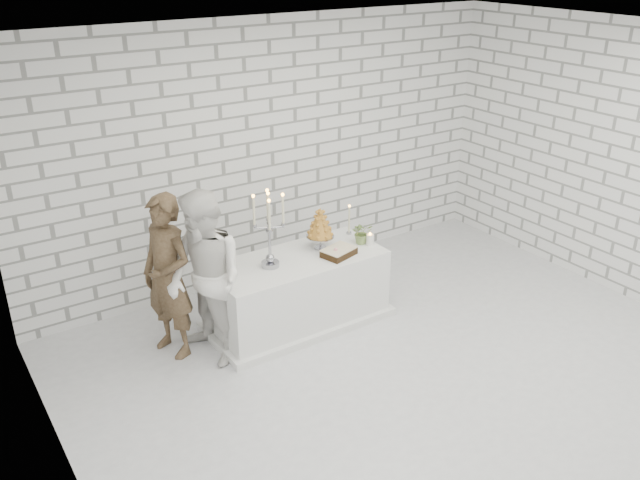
{
  "coord_description": "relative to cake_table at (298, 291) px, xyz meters",
  "views": [
    {
      "loc": [
        -3.58,
        -3.89,
        3.71
      ],
      "look_at": [
        -0.34,
        1.01,
        1.05
      ],
      "focal_mm": 37.33,
      "sensor_mm": 36.0,
      "label": 1
    }
  ],
  "objects": [
    {
      "name": "cake_table",
      "position": [
        0.0,
        0.0,
        0.0
      ],
      "size": [
        1.8,
        0.8,
        0.75
      ],
      "primitive_type": "cube",
      "color": "white",
      "rests_on": "ground"
    },
    {
      "name": "croquembouche",
      "position": [
        0.33,
        0.08,
        0.6
      ],
      "size": [
        0.31,
        0.31,
        0.46
      ],
      "primitive_type": null,
      "rotation": [
        0.0,
        0.0,
        -0.06
      ],
      "color": "#9F6826",
      "rests_on": "cake_table"
    },
    {
      "name": "wall_left",
      "position": [
        -2.59,
        -1.31,
        1.12
      ],
      "size": [
        0.01,
        5.0,
        3.0
      ],
      "primitive_type": "cube",
      "color": "white",
      "rests_on": "ground"
    },
    {
      "name": "wall_back",
      "position": [
        0.41,
        1.19,
        1.12
      ],
      "size": [
        6.0,
        0.01,
        3.0
      ],
      "primitive_type": "cube",
      "color": "white",
      "rests_on": "ground"
    },
    {
      "name": "extra_taper",
      "position": [
        0.8,
        0.21,
        0.54
      ],
      "size": [
        0.07,
        0.07,
        0.32
      ],
      "primitive_type": "cylinder",
      "rotation": [
        0.0,
        0.0,
        -0.24
      ],
      "color": "beige",
      "rests_on": "cake_table"
    },
    {
      "name": "wall_right",
      "position": [
        3.41,
        -1.31,
        1.12
      ],
      "size": [
        0.01,
        5.0,
        3.0
      ],
      "primitive_type": "cube",
      "color": "white",
      "rests_on": "ground"
    },
    {
      "name": "ground",
      "position": [
        0.41,
        -1.31,
        -0.38
      ],
      "size": [
        6.0,
        5.0,
        0.01
      ],
      "primitive_type": "cube",
      "color": "silver",
      "rests_on": "ground"
    },
    {
      "name": "ceiling",
      "position": [
        0.41,
        -1.31,
        2.62
      ],
      "size": [
        6.0,
        5.0,
        0.01
      ],
      "primitive_type": "cube",
      "color": "white",
      "rests_on": "ground"
    },
    {
      "name": "bride",
      "position": [
        -1.05,
        -0.09,
        0.47
      ],
      "size": [
        0.77,
        0.92,
        1.7
      ],
      "primitive_type": "imported",
      "rotation": [
        0.0,
        0.0,
        -1.4
      ],
      "color": "white",
      "rests_on": "ground"
    },
    {
      "name": "flowers",
      "position": [
        0.77,
        -0.06,
        0.5
      ],
      "size": [
        0.27,
        0.26,
        0.25
      ],
      "primitive_type": "imported",
      "rotation": [
        0.0,
        0.0,
        -0.36
      ],
      "color": "#557E46",
      "rests_on": "cake_table"
    },
    {
      "name": "candelabra",
      "position": [
        -0.32,
        -0.0,
        0.77
      ],
      "size": [
        0.41,
        0.41,
        0.79
      ],
      "primitive_type": null,
      "rotation": [
        0.0,
        0.0,
        0.33
      ],
      "color": "#94949E",
      "rests_on": "cake_table"
    },
    {
      "name": "chocolate_cake",
      "position": [
        0.39,
        -0.18,
        0.42
      ],
      "size": [
        0.38,
        0.32,
        0.08
      ],
      "primitive_type": "cube",
      "rotation": [
        0.0,
        0.0,
        0.27
      ],
      "color": "black",
      "rests_on": "cake_table"
    },
    {
      "name": "pillar_candle",
      "position": [
        0.82,
        -0.14,
        0.44
      ],
      "size": [
        0.1,
        0.1,
        0.12
      ],
      "primitive_type": "cylinder",
      "rotation": [
        0.0,
        0.0,
        -0.28
      ],
      "color": "white",
      "rests_on": "cake_table"
    },
    {
      "name": "groom",
      "position": [
        -1.3,
        0.22,
        0.44
      ],
      "size": [
        0.57,
        0.69,
        1.63
      ],
      "primitive_type": "imported",
      "rotation": [
        0.0,
        0.0,
        -1.23
      ],
      "color": "#422F1D",
      "rests_on": "ground"
    }
  ]
}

